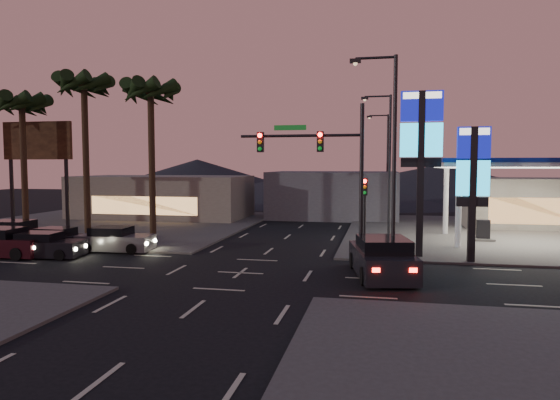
% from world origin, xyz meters
% --- Properties ---
extents(ground, '(140.00, 140.00, 0.00)m').
position_xyz_m(ground, '(0.00, 0.00, 0.00)').
color(ground, black).
rests_on(ground, ground).
extents(corner_lot_ne, '(24.00, 24.00, 0.12)m').
position_xyz_m(corner_lot_ne, '(16.00, 16.00, 0.06)').
color(corner_lot_ne, '#47443F').
rests_on(corner_lot_ne, ground).
extents(corner_lot_nw, '(24.00, 24.00, 0.12)m').
position_xyz_m(corner_lot_nw, '(-16.00, 16.00, 0.06)').
color(corner_lot_nw, '#47443F').
rests_on(corner_lot_nw, ground).
extents(gas_station, '(12.20, 8.20, 5.47)m').
position_xyz_m(gas_station, '(16.00, 12.00, 5.08)').
color(gas_station, silver).
rests_on(gas_station, ground).
extents(convenience_store, '(10.00, 6.00, 4.00)m').
position_xyz_m(convenience_store, '(18.00, 21.00, 2.00)').
color(convenience_store, '#726B5B').
rests_on(convenience_store, ground).
extents(pylon_sign_tall, '(2.20, 0.35, 9.00)m').
position_xyz_m(pylon_sign_tall, '(8.50, 5.50, 6.39)').
color(pylon_sign_tall, black).
rests_on(pylon_sign_tall, ground).
extents(pylon_sign_short, '(1.60, 0.35, 7.00)m').
position_xyz_m(pylon_sign_short, '(11.00, 4.50, 4.66)').
color(pylon_sign_short, black).
rests_on(pylon_sign_short, ground).
extents(traffic_signal_mast, '(6.10, 0.39, 8.00)m').
position_xyz_m(traffic_signal_mast, '(3.76, 1.99, 5.23)').
color(traffic_signal_mast, black).
rests_on(traffic_signal_mast, ground).
extents(pedestal_signal, '(0.32, 0.39, 4.30)m').
position_xyz_m(pedestal_signal, '(5.50, 6.98, 2.92)').
color(pedestal_signal, black).
rests_on(pedestal_signal, ground).
extents(streetlight_near, '(2.14, 0.25, 10.00)m').
position_xyz_m(streetlight_near, '(6.79, 1.00, 5.72)').
color(streetlight_near, black).
rests_on(streetlight_near, ground).
extents(streetlight_mid, '(2.14, 0.25, 10.00)m').
position_xyz_m(streetlight_mid, '(6.79, 14.00, 5.72)').
color(streetlight_mid, black).
rests_on(streetlight_mid, ground).
extents(streetlight_far, '(2.14, 0.25, 10.00)m').
position_xyz_m(streetlight_far, '(6.79, 28.00, 5.72)').
color(streetlight_far, black).
rests_on(streetlight_far, ground).
extents(palm_a, '(4.41, 4.41, 10.86)m').
position_xyz_m(palm_a, '(-9.00, 9.50, 9.43)').
color(palm_a, black).
rests_on(palm_a, ground).
extents(palm_b, '(4.41, 4.41, 11.46)m').
position_xyz_m(palm_b, '(-14.00, 9.50, 9.97)').
color(palm_b, black).
rests_on(palm_b, ground).
extents(palm_c, '(4.41, 4.41, 10.26)m').
position_xyz_m(palm_c, '(-19.00, 9.50, 8.88)').
color(palm_c, black).
rests_on(palm_c, ground).
extents(billboard, '(6.00, 0.30, 8.50)m').
position_xyz_m(billboard, '(-20.50, 13.00, 6.33)').
color(billboard, black).
rests_on(billboard, ground).
extents(building_far_west, '(16.00, 8.00, 4.00)m').
position_xyz_m(building_far_west, '(-14.00, 22.00, 2.00)').
color(building_far_west, '#726B5B').
rests_on(building_far_west, ground).
extents(building_far_mid, '(12.00, 9.00, 4.40)m').
position_xyz_m(building_far_mid, '(2.00, 26.00, 2.20)').
color(building_far_mid, '#4C4C51').
rests_on(building_far_mid, ground).
extents(hill_left, '(40.00, 40.00, 6.00)m').
position_xyz_m(hill_left, '(-25.00, 60.00, 3.00)').
color(hill_left, black).
rests_on(hill_left, ground).
extents(hill_right, '(50.00, 50.00, 5.00)m').
position_xyz_m(hill_right, '(15.00, 60.00, 2.50)').
color(hill_right, black).
rests_on(hill_right, ground).
extents(hill_center, '(60.00, 60.00, 4.00)m').
position_xyz_m(hill_center, '(0.00, 60.00, 2.00)').
color(hill_center, black).
rests_on(hill_center, ground).
extents(car_lane_a_front, '(4.36, 2.14, 1.38)m').
position_xyz_m(car_lane_a_front, '(-11.69, 1.67, 0.64)').
color(car_lane_a_front, black).
rests_on(car_lane_a_front, ground).
extents(car_lane_a_mid, '(4.94, 2.18, 1.59)m').
position_xyz_m(car_lane_a_mid, '(-14.10, 1.46, 0.74)').
color(car_lane_a_mid, black).
rests_on(car_lane_a_mid, ground).
extents(car_lane_b_front, '(4.49, 2.03, 1.44)m').
position_xyz_m(car_lane_b_front, '(-8.84, 4.20, 0.67)').
color(car_lane_b_front, slate).
rests_on(car_lane_b_front, ground).
extents(car_lane_b_mid, '(4.04, 1.77, 1.30)m').
position_xyz_m(car_lane_b_mid, '(-12.48, 4.16, 0.60)').
color(car_lane_b_mid, black).
rests_on(car_lane_b_mid, ground).
extents(car_lane_b_rear, '(4.93, 2.26, 1.58)m').
position_xyz_m(car_lane_b_rear, '(-16.11, 4.92, 0.73)').
color(car_lane_b_rear, black).
rests_on(car_lane_b_rear, ground).
extents(suv_station, '(3.26, 5.77, 1.82)m').
position_xyz_m(suv_station, '(6.52, 0.52, 0.85)').
color(suv_station, black).
rests_on(suv_station, ground).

